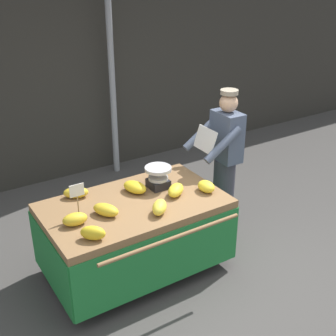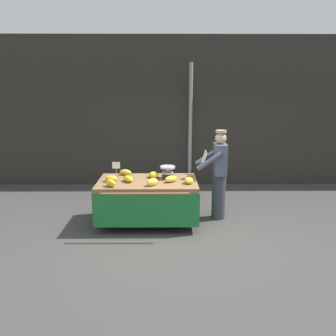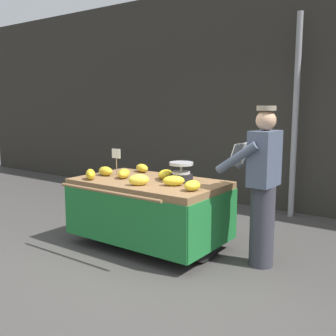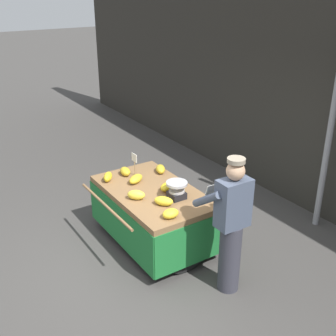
{
  "view_description": "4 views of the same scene",
  "coord_description": "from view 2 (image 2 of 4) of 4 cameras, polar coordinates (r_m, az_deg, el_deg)",
  "views": [
    {
      "loc": [
        -2.38,
        -2.97,
        2.99
      ],
      "look_at": [
        -0.14,
        0.53,
        1.05
      ],
      "focal_mm": 47.4,
      "sensor_mm": 36.0,
      "label": 1
    },
    {
      "loc": [
        -0.27,
        -5.35,
        2.46
      ],
      "look_at": [
        -0.22,
        0.39,
        1.07
      ],
      "focal_mm": 35.29,
      "sensor_mm": 36.0,
      "label": 2
    },
    {
      "loc": [
        2.38,
        -3.28,
        1.73
      ],
      "look_at": [
        -0.26,
        0.37,
        1.02
      ],
      "focal_mm": 43.06,
      "sensor_mm": 36.0,
      "label": 3
    },
    {
      "loc": [
        3.87,
        -2.22,
        3.45
      ],
      "look_at": [
        -0.4,
        0.57,
        1.2
      ],
      "focal_mm": 45.58,
      "sensor_mm": 36.0,
      "label": 4
    }
  ],
  "objects": [
    {
      "name": "banana_cart",
      "position": [
        6.08,
        -3.55,
        -4.15
      ],
      "size": [
        1.82,
        1.27,
        0.83
      ],
      "color": "olive",
      "rests_on": "ground"
    },
    {
      "name": "vendor_person",
      "position": [
        6.31,
        8.73,
        -1.11
      ],
      "size": [
        0.59,
        0.52,
        1.71
      ],
      "color": "#383842",
      "rests_on": "ground"
    },
    {
      "name": "banana_bunch_2",
      "position": [
        5.97,
        -6.88,
        -1.84
      ],
      "size": [
        0.25,
        0.3,
        0.11
      ],
      "primitive_type": "ellipsoid",
      "rotation": [
        0.0,
        0.0,
        0.51
      ],
      "color": "gold",
      "rests_on": "banana_cart"
    },
    {
      "name": "banana_bunch_6",
      "position": [
        6.18,
        -2.48,
        -1.21
      ],
      "size": [
        0.25,
        0.31,
        0.12
      ],
      "primitive_type": "ellipsoid",
      "rotation": [
        0.0,
        0.0,
        0.33
      ],
      "color": "gold",
      "rests_on": "banana_cart"
    },
    {
      "name": "banana_bunch_3",
      "position": [
        5.82,
        3.61,
        -2.16
      ],
      "size": [
        0.16,
        0.21,
        0.11
      ],
      "primitive_type": "ellipsoid",
      "rotation": [
        0.0,
        0.0,
        3.13
      ],
      "color": "yellow",
      "rests_on": "banana_cart"
    },
    {
      "name": "banana_bunch_7",
      "position": [
        5.7,
        -2.72,
        -2.42
      ],
      "size": [
        0.25,
        0.26,
        0.13
      ],
      "primitive_type": "ellipsoid",
      "rotation": [
        0.0,
        0.0,
        2.4
      ],
      "color": "yellow",
      "rests_on": "banana_cart"
    },
    {
      "name": "banana_bunch_5",
      "position": [
        6.44,
        -7.35,
        -0.73
      ],
      "size": [
        0.28,
        0.23,
        0.11
      ],
      "primitive_type": "ellipsoid",
      "rotation": [
        0.0,
        0.0,
        1.13
      ],
      "color": "gold",
      "rests_on": "banana_cart"
    },
    {
      "name": "price_sign",
      "position": [
        6.05,
        -8.94,
        0.17
      ],
      "size": [
        0.14,
        0.01,
        0.34
      ],
      "color": "#997A51",
      "rests_on": "banana_cart"
    },
    {
      "name": "weighing_scale",
      "position": [
        6.12,
        -0.08,
        -0.75
      ],
      "size": [
        0.28,
        0.28,
        0.24
      ],
      "color": "black",
      "rests_on": "banana_cart"
    },
    {
      "name": "ground_plane",
      "position": [
        5.89,
        2.19,
        -11.1
      ],
      "size": [
        60.0,
        60.0,
        0.0
      ],
      "primitive_type": "plane",
      "color": "#423F3D"
    },
    {
      "name": "back_wall",
      "position": [
        8.52,
        1.32,
        9.56
      ],
      "size": [
        16.0,
        0.24,
        3.73
      ],
      "primitive_type": "cube",
      "color": "#2D2B26",
      "rests_on": "ground"
    },
    {
      "name": "banana_bunch_1",
      "position": [
        6.0,
        -9.82,
        -1.83
      ],
      "size": [
        0.24,
        0.17,
        0.12
      ],
      "primitive_type": "ellipsoid",
      "rotation": [
        0.0,
        0.0,
        1.42
      ],
      "color": "gold",
      "rests_on": "banana_cart"
    },
    {
      "name": "street_pole",
      "position": [
        8.22,
        3.87,
        7.07
      ],
      "size": [
        0.09,
        0.09,
        3.06
      ],
      "primitive_type": "cylinder",
      "color": "gray",
      "rests_on": "ground"
    },
    {
      "name": "banana_bunch_4",
      "position": [
        5.91,
        0.53,
        -1.9
      ],
      "size": [
        0.28,
        0.26,
        0.11
      ],
      "primitive_type": "ellipsoid",
      "rotation": [
        0.0,
        0.0,
        2.23
      ],
      "color": "yellow",
      "rests_on": "banana_cart"
    },
    {
      "name": "banana_bunch_0",
      "position": [
        5.71,
        -9.88,
        -2.58
      ],
      "size": [
        0.24,
        0.23,
        0.13
      ],
      "primitive_type": "ellipsoid",
      "rotation": [
        0.0,
        0.0,
        0.86
      ],
      "color": "gold",
      "rests_on": "banana_cart"
    }
  ]
}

